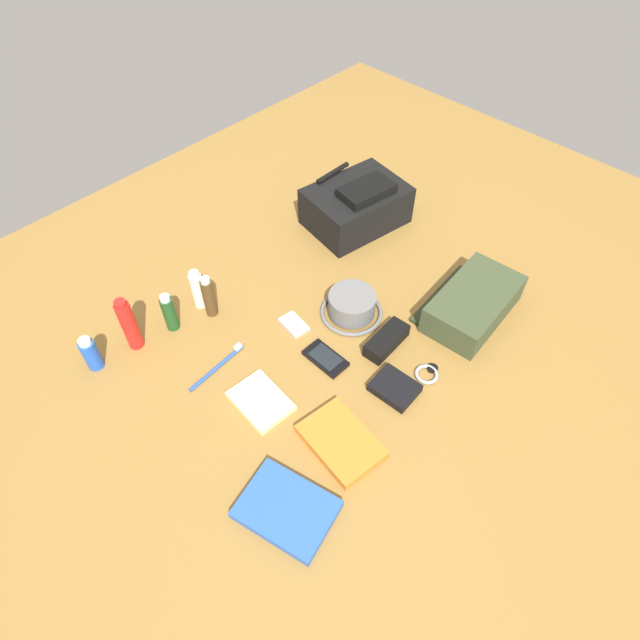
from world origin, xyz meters
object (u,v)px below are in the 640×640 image
Objects in this scene: deodorant_spray at (91,354)px; media_player at (294,325)px; toothpaste_tube at (198,289)px; paperback_novel at (287,509)px; cologne_bottle at (209,297)px; notepad at (261,401)px; toothbrush at (220,365)px; bucket_hat at (352,306)px; wristwatch at (427,373)px; sunscreen_spray at (129,325)px; travel_guidebook at (341,442)px; wallet at (395,388)px; cell_phone at (326,358)px; toiletry_pouch at (472,303)px; sunglasses_case at (386,340)px; backpack at (356,205)px; shampoo_bottle at (169,313)px.

media_player is at bearing -31.25° from deodorant_spray.
toothpaste_tube is 0.56× the size of paperback_novel.
cologne_bottle reaches higher than notepad.
cologne_bottle is 0.20m from toothbrush.
bucket_hat is 2.51× the size of wristwatch.
sunscreen_spray reaches higher than cologne_bottle.
travel_guidebook is 1.88× the size of wallet.
cell_phone is 0.20m from wallet.
travel_guidebook is at bearing 177.71° from wallet.
toiletry_pouch reaches higher than sunglasses_case.
shampoo_bottle is (-0.69, 0.06, -0.01)m from backpack.
deodorant_spray is 1.19× the size of media_player.
toiletry_pouch is at bearing -48.71° from toothpaste_tube.
deodorant_spray is at bearing 133.56° from toothbrush.
toothpaste_tube reaches higher than travel_guidebook.
cologne_bottle is 0.74× the size of toothbrush.
paperback_novel is at bearing -151.78° from bucket_hat.
toothpaste_tube reaches higher than shampoo_bottle.
cologne_bottle is at bearing 133.57° from bucket_hat.
media_player is at bearing -57.90° from cologne_bottle.
toothbrush is (-0.23, 0.04, 0.00)m from media_player.
toothbrush is at bearing -115.70° from toothpaste_tube.
sunglasses_case is (-0.33, -0.40, -0.05)m from backpack.
sunscreen_spray is (-0.49, 0.34, 0.05)m from bucket_hat.
backpack is 1.96× the size of sunscreen_spray.
notepad is at bearing -105.41° from toothpaste_tube.
toiletry_pouch is at bearing -46.17° from bucket_hat.
sunscreen_spray is at bearing 86.82° from paperback_novel.
backpack reaches higher than cologne_bottle.
deodorant_spray reaches higher than paperback_novel.
backpack is 2.42× the size of sunglasses_case.
notepad is (-0.10, -0.37, -0.05)m from toothpaste_tube.
toiletry_pouch is 1.72× the size of bucket_hat.
wallet is at bearing -129.98° from backpack.
paperback_novel is at bearing -115.85° from notepad.
cell_phone is at bearing 31.97° from paperback_novel.
travel_guidebook reaches higher than media_player.
wristwatch is (-0.02, -0.28, -0.03)m from bucket_hat.
backpack is 0.51m from toiletry_pouch.
bucket_hat is 1.51× the size of cell_phone.
sunglasses_case is (0.25, -0.48, -0.04)m from toothpaste_tube.
wristwatch is at bearing -20.98° from wallet.
cell_phone is (0.15, 0.20, -0.00)m from travel_guidebook.
cologne_bottle reaches higher than bucket_hat.
toothpaste_tube is 0.39m from notepad.
sunglasses_case is at bearing 158.81° from toiletry_pouch.
media_player is at bearing 32.06° from notepad.
notepad is at bearing 104.01° from travel_guidebook.
shampoo_bottle is 0.96× the size of toothpaste_tube.
notepad is (0.14, 0.24, -0.00)m from paperback_novel.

